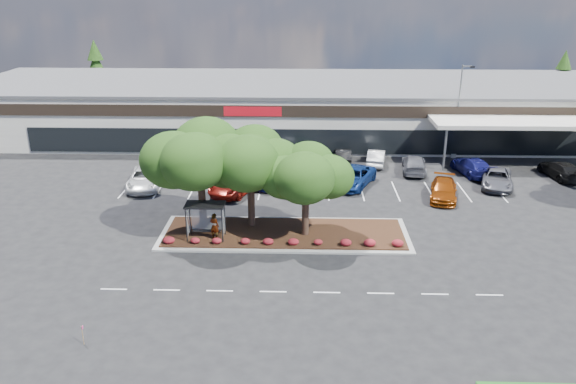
{
  "coord_description": "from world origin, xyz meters",
  "views": [
    {
      "loc": [
        -0.64,
        -33.19,
        17.3
      ],
      "look_at": [
        -1.81,
        6.05,
        2.6
      ],
      "focal_mm": 35.0,
      "sensor_mm": 36.0,
      "label": 1
    }
  ],
  "objects_px": {
    "survey_stake": "(83,333)",
    "car_1": "(236,183)",
    "light_pole": "(458,118)",
    "car_0": "(145,178)"
  },
  "relations": [
    {
      "from": "survey_stake",
      "to": "car_1",
      "type": "height_order",
      "value": "car_1"
    },
    {
      "from": "car_0",
      "to": "car_1",
      "type": "relative_size",
      "value": 0.98
    },
    {
      "from": "light_pole",
      "to": "survey_stake",
      "type": "relative_size",
      "value": 8.69
    },
    {
      "from": "survey_stake",
      "to": "car_1",
      "type": "bearing_deg",
      "value": 76.9
    },
    {
      "from": "survey_stake",
      "to": "car_0",
      "type": "distance_m",
      "value": 23.59
    },
    {
      "from": "survey_stake",
      "to": "car_0",
      "type": "bearing_deg",
      "value": 97.64
    },
    {
      "from": "light_pole",
      "to": "car_1",
      "type": "relative_size",
      "value": 1.55
    },
    {
      "from": "light_pole",
      "to": "car_0",
      "type": "distance_m",
      "value": 31.86
    },
    {
      "from": "light_pole",
      "to": "car_1",
      "type": "bearing_deg",
      "value": -152.99
    },
    {
      "from": "car_0",
      "to": "car_1",
      "type": "distance_m",
      "value": 8.4
    }
  ]
}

